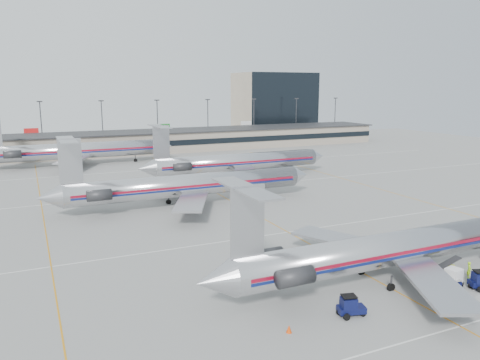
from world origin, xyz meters
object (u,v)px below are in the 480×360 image
tug_center (454,294)px  uld_container (453,277)px  jet_foreground (392,248)px  belt_loader (442,273)px  jet_second_row (184,185)px

tug_center → uld_container: size_ratio=1.13×
jet_foreground → tug_center: jet_foreground is taller
belt_loader → uld_container: bearing=-99.7°
belt_loader → tug_center: bearing=-123.5°
jet_foreground → belt_loader: jet_foreground is taller
uld_container → jet_foreground: bearing=127.1°
jet_foreground → jet_second_row: (-9.94, 37.63, 0.22)m
jet_foreground → jet_second_row: 38.92m
jet_second_row → tug_center: jet_second_row is taller
tug_center → belt_loader: belt_loader is taller
uld_container → belt_loader: size_ratio=0.49×
jet_foreground → belt_loader: 6.04m
tug_center → uld_container: uld_container is taller
jet_foreground → jet_second_row: jet_second_row is taller
jet_foreground → tug_center: bearing=-76.1°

